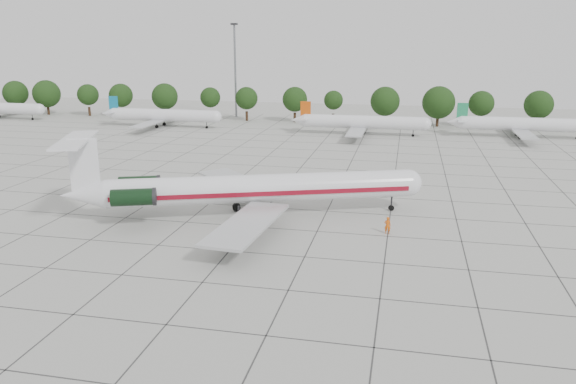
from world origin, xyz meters
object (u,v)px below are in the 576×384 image
bg_airliner_c (363,122)px  floodlight_mast (235,65)px  main_airliner (242,189)px  ground_crew (388,225)px  bg_airliner_d (523,125)px  bg_airliner_b (163,115)px

bg_airliner_c → floodlight_mast: bearing=147.4°
main_airliner → ground_crew: size_ratio=21.58×
bg_airliner_d → floodlight_mast: (-72.82, 19.82, 11.37)m
bg_airliner_c → bg_airliner_d: same height
ground_crew → bg_airliner_c: size_ratio=0.07×
bg_airliner_c → main_airliner: bearing=-98.2°
bg_airliner_d → main_airliner: bearing=-123.0°
main_airliner → floodlight_mast: floodlight_mast is taller
main_airliner → bg_airliner_c: 65.38m
ground_crew → bg_airliner_d: bg_airliner_d is taller
main_airliner → bg_airliner_b: main_airliner is taller
main_airliner → floodlight_mast: (-28.14, 88.66, 10.61)m
bg_airliner_b → floodlight_mast: floodlight_mast is taller
ground_crew → bg_airliner_d: bearing=-114.1°
main_airliner → bg_airliner_b: 77.66m
bg_airliner_b → floodlight_mast: (12.15, 22.28, 11.37)m
bg_airliner_c → bg_airliner_d: size_ratio=1.00×
bg_airliner_d → bg_airliner_c: bearing=-173.3°
main_airliner → bg_airliner_c: size_ratio=1.52×
ground_crew → floodlight_mast: 102.89m
ground_crew → floodlight_mast: floodlight_mast is taller
main_airliner → bg_airliner_d: (44.68, 68.84, -0.76)m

